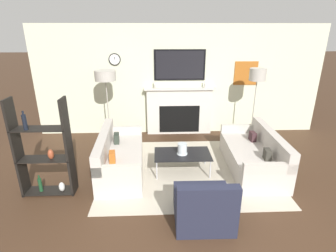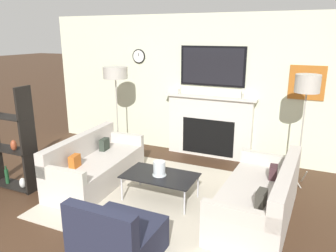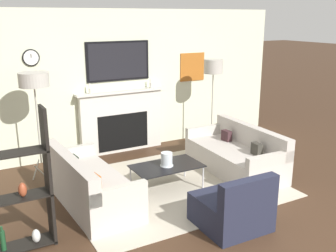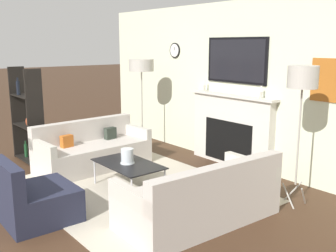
{
  "view_description": "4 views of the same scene",
  "coord_description": "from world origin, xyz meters",
  "px_view_note": "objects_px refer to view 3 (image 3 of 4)",
  "views": [
    {
      "loc": [
        -0.55,
        -2.0,
        2.58
      ],
      "look_at": [
        -0.35,
        2.95,
        0.74
      ],
      "focal_mm": 28.0,
      "sensor_mm": 36.0,
      "label": 1
    },
    {
      "loc": [
        1.79,
        -1.49,
        2.34
      ],
      "look_at": [
        -0.24,
        3.0,
        0.94
      ],
      "focal_mm": 35.0,
      "sensor_mm": 36.0,
      "label": 2
    },
    {
      "loc": [
        -2.79,
        -2.47,
        2.57
      ],
      "look_at": [
        0.31,
        3.09,
        0.78
      ],
      "focal_mm": 42.0,
      "sensor_mm": 36.0,
      "label": 3
    },
    {
      "loc": [
        4.34,
        -0.46,
        2.01
      ],
      "look_at": [
        0.06,
        2.99,
        0.86
      ],
      "focal_mm": 42.0,
      "sensor_mm": 36.0,
      "label": 4
    }
  ],
  "objects_px": {
    "floor_lamp_left": "(34,81)",
    "shelf_unit": "(12,189)",
    "armchair": "(233,209)",
    "couch_right": "(236,156)",
    "floor_lamp_right": "(213,68)",
    "coffee_table": "(167,167)",
    "couch_left": "(89,186)",
    "hurricane_candle": "(167,160)"
  },
  "relations": [
    {
      "from": "couch_right",
      "to": "couch_left",
      "type": "bearing_deg",
      "value": -179.99
    },
    {
      "from": "coffee_table",
      "to": "shelf_unit",
      "type": "bearing_deg",
      "value": -165.53
    },
    {
      "from": "floor_lamp_right",
      "to": "coffee_table",
      "type": "bearing_deg",
      "value": -142.71
    },
    {
      "from": "floor_lamp_right",
      "to": "floor_lamp_left",
      "type": "bearing_deg",
      "value": 180.0
    },
    {
      "from": "couch_left",
      "to": "floor_lamp_right",
      "type": "relative_size",
      "value": 1.06
    },
    {
      "from": "floor_lamp_left",
      "to": "floor_lamp_right",
      "type": "distance_m",
      "value": 3.36
    },
    {
      "from": "coffee_table",
      "to": "armchair",
      "type": "bearing_deg",
      "value": -83.09
    },
    {
      "from": "hurricane_candle",
      "to": "floor_lamp_left",
      "type": "relative_size",
      "value": 0.12
    },
    {
      "from": "couch_right",
      "to": "floor_lamp_right",
      "type": "height_order",
      "value": "floor_lamp_right"
    },
    {
      "from": "armchair",
      "to": "shelf_unit",
      "type": "bearing_deg",
      "value": 161.61
    },
    {
      "from": "coffee_table",
      "to": "shelf_unit",
      "type": "height_order",
      "value": "shelf_unit"
    },
    {
      "from": "floor_lamp_right",
      "to": "shelf_unit",
      "type": "distance_m",
      "value": 4.57
    },
    {
      "from": "coffee_table",
      "to": "couch_left",
      "type": "bearing_deg",
      "value": 176.36
    },
    {
      "from": "armchair",
      "to": "coffee_table",
      "type": "height_order",
      "value": "armchair"
    },
    {
      "from": "couch_left",
      "to": "floor_lamp_left",
      "type": "relative_size",
      "value": 1.07
    },
    {
      "from": "couch_left",
      "to": "floor_lamp_left",
      "type": "xyz_separation_m",
      "value": [
        -0.38,
        1.28,
        1.33
      ]
    },
    {
      "from": "armchair",
      "to": "floor_lamp_right",
      "type": "relative_size",
      "value": 0.46
    },
    {
      "from": "coffee_table",
      "to": "floor_lamp_left",
      "type": "xyz_separation_m",
      "value": [
        -1.58,
        1.36,
        1.24
      ]
    },
    {
      "from": "floor_lamp_left",
      "to": "shelf_unit",
      "type": "xyz_separation_m",
      "value": [
        -0.68,
        -1.94,
        -0.87
      ]
    },
    {
      "from": "floor_lamp_left",
      "to": "shelf_unit",
      "type": "bearing_deg",
      "value": -109.39
    },
    {
      "from": "armchair",
      "to": "hurricane_candle",
      "type": "height_order",
      "value": "armchair"
    },
    {
      "from": "couch_right",
      "to": "armchair",
      "type": "bearing_deg",
      "value": -129.88
    },
    {
      "from": "couch_right",
      "to": "floor_lamp_left",
      "type": "relative_size",
      "value": 1.09
    },
    {
      "from": "couch_left",
      "to": "coffee_table",
      "type": "relative_size",
      "value": 1.78
    },
    {
      "from": "couch_left",
      "to": "hurricane_candle",
      "type": "height_order",
      "value": "couch_left"
    },
    {
      "from": "hurricane_candle",
      "to": "shelf_unit",
      "type": "distance_m",
      "value": 2.34
    },
    {
      "from": "couch_right",
      "to": "coffee_table",
      "type": "relative_size",
      "value": 1.81
    },
    {
      "from": "hurricane_candle",
      "to": "floor_lamp_right",
      "type": "relative_size",
      "value": 0.12
    },
    {
      "from": "couch_left",
      "to": "coffee_table",
      "type": "height_order",
      "value": "couch_left"
    },
    {
      "from": "hurricane_candle",
      "to": "floor_lamp_left",
      "type": "xyz_separation_m",
      "value": [
        -1.57,
        1.36,
        1.13
      ]
    },
    {
      "from": "floor_lamp_right",
      "to": "shelf_unit",
      "type": "height_order",
      "value": "floor_lamp_right"
    },
    {
      "from": "armchair",
      "to": "shelf_unit",
      "type": "distance_m",
      "value": 2.61
    },
    {
      "from": "floor_lamp_right",
      "to": "couch_left",
      "type": "bearing_deg",
      "value": -156.74
    },
    {
      "from": "armchair",
      "to": "floor_lamp_left",
      "type": "distance_m",
      "value": 3.53
    },
    {
      "from": "couch_right",
      "to": "shelf_unit",
      "type": "bearing_deg",
      "value": -169.77
    },
    {
      "from": "hurricane_candle",
      "to": "shelf_unit",
      "type": "relative_size",
      "value": 0.13
    },
    {
      "from": "floor_lamp_right",
      "to": "shelf_unit",
      "type": "relative_size",
      "value": 1.09
    },
    {
      "from": "floor_lamp_left",
      "to": "floor_lamp_right",
      "type": "relative_size",
      "value": 0.99
    },
    {
      "from": "couch_left",
      "to": "shelf_unit",
      "type": "xyz_separation_m",
      "value": [
        -1.07,
        -0.66,
        0.46
      ]
    },
    {
      "from": "couch_left",
      "to": "coffee_table",
      "type": "bearing_deg",
      "value": -3.64
    },
    {
      "from": "floor_lamp_left",
      "to": "floor_lamp_right",
      "type": "height_order",
      "value": "floor_lamp_right"
    },
    {
      "from": "couch_right",
      "to": "coffee_table",
      "type": "height_order",
      "value": "couch_right"
    }
  ]
}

